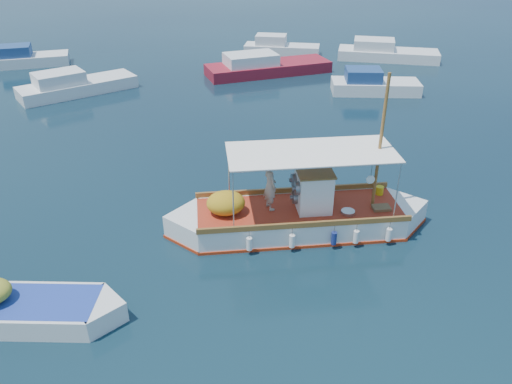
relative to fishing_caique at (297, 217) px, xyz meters
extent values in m
plane|color=black|center=(-0.70, 0.19, -0.55)|extent=(160.00, 160.00, 0.00)
cube|color=white|center=(0.07, 0.00, -0.19)|extent=(7.57, 2.55, 1.11)
cube|color=white|center=(-3.71, 0.01, -0.19)|extent=(2.52, 2.52, 1.11)
cube|color=white|center=(3.84, -0.01, -0.19)|extent=(2.52, 2.52, 1.11)
cube|color=#A92D10|center=(0.07, 0.00, -0.53)|extent=(7.67, 2.63, 0.18)
cube|color=#A42E19|center=(0.07, 0.00, 0.34)|extent=(7.57, 2.35, 0.06)
cube|color=brown|center=(0.07, 1.27, 0.46)|extent=(7.66, 0.13, 0.20)
cube|color=brown|center=(0.06, -1.27, 0.46)|extent=(7.66, 0.13, 0.20)
cube|color=white|center=(0.57, 0.00, 1.12)|extent=(1.21, 1.31, 1.51)
cube|color=brown|center=(0.57, 0.00, 1.90)|extent=(1.32, 1.42, 0.06)
cylinder|color=slate|center=(-0.09, -0.32, 1.42)|extent=(0.22, 0.50, 0.50)
cylinder|color=slate|center=(-0.08, 0.32, 1.42)|extent=(0.22, 0.50, 0.50)
cylinder|color=slate|center=(-0.09, 0.00, 0.86)|extent=(0.22, 0.50, 0.50)
cylinder|color=brown|center=(2.89, -0.01, 2.88)|extent=(0.12, 0.12, 5.04)
cylinder|color=brown|center=(2.08, -0.01, 2.48)|extent=(1.81, 0.09, 0.08)
cylinder|color=silver|center=(-2.45, 1.12, 1.49)|extent=(0.04, 0.04, 2.27)
cylinder|color=silver|center=(-2.46, -1.10, 1.49)|extent=(0.04, 0.04, 2.27)
cylinder|color=silver|center=(3.29, 1.10, 1.49)|extent=(0.04, 0.04, 2.27)
cylinder|color=silver|center=(3.29, -1.12, 1.49)|extent=(0.04, 0.04, 2.27)
cube|color=white|center=(0.42, 0.00, 2.65)|extent=(5.96, 2.44, 0.04)
ellipsoid|color=#B98C1B|center=(-2.66, 0.01, 0.78)|extent=(1.42, 1.20, 0.85)
cube|color=gold|center=(1.38, 0.55, 0.56)|extent=(0.25, 0.18, 0.40)
cylinder|color=gold|center=(3.39, 0.69, 0.53)|extent=(0.30, 0.30, 0.34)
cube|color=brown|center=(3.09, -0.41, 0.42)|extent=(0.66, 0.46, 0.12)
cylinder|color=#B2B2B2|center=(1.78, -0.56, 0.42)|extent=(0.51, 0.51, 0.12)
cylinder|color=white|center=(2.28, -1.07, 2.00)|extent=(0.30, 0.03, 0.30)
cylinder|color=white|center=(-1.96, -1.40, -0.09)|extent=(0.20, 0.20, 0.48)
cylinder|color=navy|center=(1.07, -1.42, -0.09)|extent=(0.20, 0.20, 0.48)
cylinder|color=white|center=(3.08, -1.42, -0.09)|extent=(0.20, 0.20, 0.48)
imported|color=#A79D8B|center=(-1.02, 0.15, 1.32)|extent=(0.65, 0.80, 1.90)
cube|color=white|center=(-8.97, -3.81, -0.30)|extent=(4.77, 2.42, 0.89)
cube|color=white|center=(-6.71, -4.13, -0.30)|extent=(1.76, 1.76, 0.89)
cube|color=#213B9A|center=(-8.97, -3.81, 0.13)|extent=(4.74, 2.22, 0.05)
cube|color=silver|center=(-11.37, 18.00, -0.25)|extent=(7.74, 5.78, 1.00)
cube|color=silver|center=(-12.36, 17.45, 0.65)|extent=(3.63, 3.25, 0.80)
cube|color=maroon|center=(1.89, 21.10, -0.25)|extent=(9.64, 4.81, 1.00)
cube|color=silver|center=(0.54, 20.78, 0.65)|extent=(4.14, 3.15, 0.80)
cube|color=silver|center=(8.35, 15.73, -0.25)|extent=(6.02, 3.11, 1.00)
cube|color=navy|center=(7.50, 15.87, 0.65)|extent=(2.57, 2.22, 0.80)
cube|color=silver|center=(12.21, 24.02, -0.25)|extent=(8.41, 5.00, 1.00)
cube|color=silver|center=(11.08, 24.40, 0.65)|extent=(3.73, 3.11, 0.80)
cube|color=silver|center=(-16.59, 25.67, -0.25)|extent=(6.31, 3.32, 1.00)
cube|color=navy|center=(-17.47, 25.51, 0.65)|extent=(2.71, 2.35, 0.80)
cube|color=silver|center=(3.86, 26.78, -0.25)|extent=(6.59, 3.59, 1.00)
cube|color=silver|center=(2.95, 27.03, 0.65)|extent=(2.87, 2.30, 0.80)
camera|label=1|loc=(-3.41, -15.62, 9.97)|focal=35.00mm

